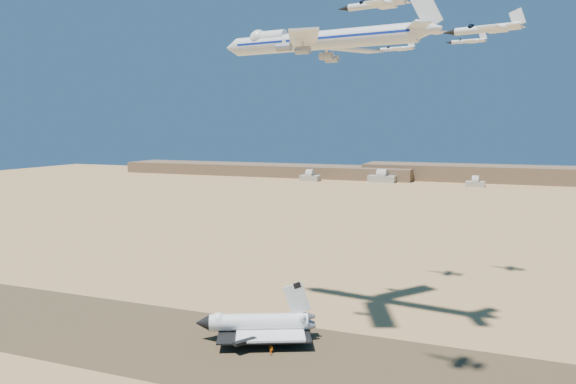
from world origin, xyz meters
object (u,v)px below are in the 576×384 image
at_px(crew_a, 270,349).
at_px(chase_jet_b, 486,29).
at_px(carrier_747, 314,41).
at_px(chase_jet_d, 396,49).
at_px(shuttle, 258,324).
at_px(chase_jet_e, 467,41).
at_px(crew_c, 270,352).
at_px(crew_b, 272,350).
at_px(chase_jet_a, 375,4).

xyz_separation_m(crew_a, chase_jet_b, (54.77, -29.59, 78.54)).
bearing_deg(carrier_747, chase_jet_d, 79.36).
relative_size(crew_a, chase_jet_b, 0.13).
distance_m(shuttle, chase_jet_e, 133.40).
relative_size(shuttle, crew_a, 19.75).
bearing_deg(chase_jet_b, crew_a, 166.14).
xyz_separation_m(shuttle, chase_jet_b, (61.87, -36.68, 74.85)).
bearing_deg(crew_c, shuttle, 10.07).
distance_m(carrier_747, chase_jet_b, 77.87).
bearing_deg(crew_b, crew_a, 46.85).
bearing_deg(crew_b, chase_jet_d, -21.82).
height_order(chase_jet_b, chase_jet_d, chase_jet_d).
distance_m(crew_a, crew_c, 2.57).
xyz_separation_m(crew_c, chase_jet_d, (17.32, 77.00, 89.88)).
height_order(crew_a, chase_jet_d, chase_jet_d).
relative_size(carrier_747, chase_jet_e, 4.57).
bearing_deg(chase_jet_e, chase_jet_a, -88.79).
xyz_separation_m(chase_jet_a, chase_jet_d, (-13.41, 91.54, 2.89)).
height_order(chase_jet_b, chase_jet_e, chase_jet_e).
distance_m(crew_a, crew_b, 1.04).
bearing_deg(shuttle, crew_c, -73.72).
height_order(shuttle, crew_c, shuttle).
distance_m(chase_jet_a, chase_jet_b, 27.58).
height_order(carrier_747, chase_jet_a, carrier_747).
xyz_separation_m(chase_jet_d, chase_jet_e, (23.92, 17.54, 3.86)).
bearing_deg(chase_jet_d, crew_c, -96.40).
bearing_deg(chase_jet_d, shuttle, -104.39).
distance_m(crew_b, chase_jet_b, 99.54).
bearing_deg(crew_b, chase_jet_e, -32.77).
relative_size(crew_a, chase_jet_e, 0.11).
xyz_separation_m(carrier_747, crew_a, (-2.76, -27.73, -87.15)).
xyz_separation_m(chase_jet_a, chase_jet_b, (22.97, -12.72, -8.45)).
relative_size(crew_b, chase_jet_e, 0.12).
height_order(chase_jet_d, chase_jet_e, chase_jet_e).
distance_m(shuttle, carrier_747, 86.54).
distance_m(carrier_747, crew_c, 92.21).
xyz_separation_m(crew_a, crew_b, (0.85, -0.59, 0.05)).
relative_size(crew_c, chase_jet_d, 0.11).
height_order(shuttle, chase_jet_a, chase_jet_a).
bearing_deg(chase_jet_d, crew_b, -96.84).
relative_size(crew_a, chase_jet_d, 0.11).
distance_m(shuttle, crew_b, 11.64).
bearing_deg(chase_jet_d, chase_jet_b, -64.49).
bearing_deg(carrier_747, crew_c, -85.45).
distance_m(crew_c, chase_jet_e, 139.38).
height_order(carrier_747, crew_c, carrier_747).
distance_m(crew_c, chase_jet_a, 93.40).
height_order(carrier_747, crew_b, carrier_747).
bearing_deg(chase_jet_e, crew_b, -107.36).
bearing_deg(chase_jet_a, crew_b, 165.08).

